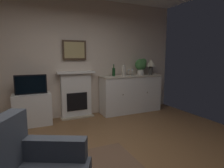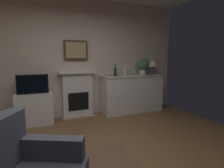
% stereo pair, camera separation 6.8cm
% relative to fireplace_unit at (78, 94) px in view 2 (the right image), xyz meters
% --- Properties ---
extents(wall_rear, '(5.75, 0.06, 2.79)m').
position_rel_fireplace_unit_xyz_m(wall_rear, '(-0.16, 0.13, 0.85)').
color(wall_rear, beige).
rests_on(wall_rear, ground_plane).
extents(fireplace_unit, '(0.87, 0.30, 1.10)m').
position_rel_fireplace_unit_xyz_m(fireplace_unit, '(0.00, 0.00, 0.00)').
color(fireplace_unit, white).
rests_on(fireplace_unit, ground_plane).
extents(framed_picture, '(0.55, 0.04, 0.45)m').
position_rel_fireplace_unit_xyz_m(framed_picture, '(-0.00, 0.05, 1.04)').
color(framed_picture, '#473323').
extents(sideboard_cabinet, '(1.63, 0.49, 0.96)m').
position_rel_fireplace_unit_xyz_m(sideboard_cabinet, '(1.40, -0.18, -0.07)').
color(sideboard_cabinet, white).
rests_on(sideboard_cabinet, ground_plane).
extents(table_lamp, '(0.26, 0.26, 0.40)m').
position_rel_fireplace_unit_xyz_m(table_lamp, '(2.00, -0.18, 0.69)').
color(table_lamp, '#4C4742').
rests_on(table_lamp, sideboard_cabinet).
extents(wine_bottle, '(0.08, 0.08, 0.29)m').
position_rel_fireplace_unit_xyz_m(wine_bottle, '(0.92, -0.15, 0.52)').
color(wine_bottle, '#193F1E').
rests_on(wine_bottle, sideboard_cabinet).
extents(wine_glass_left, '(0.07, 0.07, 0.16)m').
position_rel_fireplace_unit_xyz_m(wine_glass_left, '(1.32, -0.19, 0.53)').
color(wine_glass_left, silver).
rests_on(wine_glass_left, sideboard_cabinet).
extents(wine_glass_center, '(0.07, 0.07, 0.16)m').
position_rel_fireplace_unit_xyz_m(wine_glass_center, '(1.43, -0.18, 0.53)').
color(wine_glass_center, silver).
rests_on(wine_glass_center, sideboard_cabinet).
extents(vase_decorative, '(0.11, 0.11, 0.28)m').
position_rel_fireplace_unit_xyz_m(vase_decorative, '(1.16, -0.23, 0.55)').
color(vase_decorative, beige).
rests_on(vase_decorative, sideboard_cabinet).
extents(tv_cabinet, '(0.75, 0.42, 0.67)m').
position_rel_fireplace_unit_xyz_m(tv_cabinet, '(-0.97, -0.16, -0.21)').
color(tv_cabinet, white).
rests_on(tv_cabinet, ground_plane).
extents(tv_set, '(0.62, 0.07, 0.40)m').
position_rel_fireplace_unit_xyz_m(tv_set, '(-0.98, -0.19, 0.32)').
color(tv_set, black).
rests_on(tv_set, tv_cabinet).
extents(potted_plant_small, '(0.30, 0.30, 0.43)m').
position_rel_fireplace_unit_xyz_m(potted_plant_small, '(1.73, -0.13, 0.67)').
color(potted_plant_small, beige).
rests_on(potted_plant_small, sideboard_cabinet).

